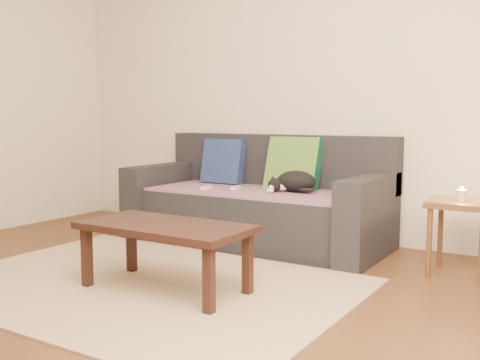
% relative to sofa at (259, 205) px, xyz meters
% --- Properties ---
extents(ground, '(4.50, 4.50, 0.00)m').
position_rel_sofa_xyz_m(ground, '(0.00, -1.57, -0.31)').
color(ground, brown).
rests_on(ground, ground).
extents(back_wall, '(4.50, 0.04, 2.60)m').
position_rel_sofa_xyz_m(back_wall, '(0.00, 0.43, 0.99)').
color(back_wall, beige).
rests_on(back_wall, ground).
extents(sofa, '(2.10, 0.94, 0.87)m').
position_rel_sofa_xyz_m(sofa, '(0.00, 0.00, 0.00)').
color(sofa, '#232328').
rests_on(sofa, ground).
extents(throw_blanket, '(1.66, 0.74, 0.02)m').
position_rel_sofa_xyz_m(throw_blanket, '(0.00, -0.09, 0.12)').
color(throw_blanket, '#4A2C52').
rests_on(throw_blanket, sofa).
extents(cushion_navy, '(0.39, 0.17, 0.40)m').
position_rel_sofa_xyz_m(cushion_navy, '(-0.46, 0.17, 0.32)').
color(cushion_navy, '#0F1041').
rests_on(cushion_navy, throw_blanket).
extents(cushion_green, '(0.45, 0.24, 0.46)m').
position_rel_sofa_xyz_m(cushion_green, '(0.23, 0.17, 0.32)').
color(cushion_green, '#0B472E').
rests_on(cushion_green, throw_blanket).
extents(cat, '(0.38, 0.28, 0.17)m').
position_rel_sofa_xyz_m(cat, '(0.33, -0.02, 0.21)').
color(cat, black).
rests_on(cat, throw_blanket).
extents(wii_remote_a, '(0.07, 0.15, 0.03)m').
position_rel_sofa_xyz_m(wii_remote_a, '(-0.12, -0.16, 0.15)').
color(wii_remote_a, white).
rests_on(wii_remote_a, throw_blanket).
extents(wii_remote_b, '(0.07, 0.15, 0.03)m').
position_rel_sofa_xyz_m(wii_remote_b, '(-0.33, -0.28, 0.15)').
color(wii_remote_b, white).
rests_on(wii_remote_b, throw_blanket).
extents(side_table, '(0.39, 0.39, 0.49)m').
position_rel_sofa_xyz_m(side_table, '(1.59, -0.15, 0.09)').
color(side_table, brown).
rests_on(side_table, ground).
extents(candle, '(0.06, 0.06, 0.09)m').
position_rel_sofa_xyz_m(candle, '(1.59, -0.15, 0.22)').
color(candle, beige).
rests_on(candle, side_table).
extents(rug, '(2.50, 1.80, 0.01)m').
position_rel_sofa_xyz_m(rug, '(0.00, -1.42, -0.30)').
color(rug, tan).
rests_on(rug, ground).
extents(coffee_table, '(1.01, 0.51, 0.41)m').
position_rel_sofa_xyz_m(coffee_table, '(0.20, -1.43, 0.05)').
color(coffee_table, black).
rests_on(coffee_table, rug).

